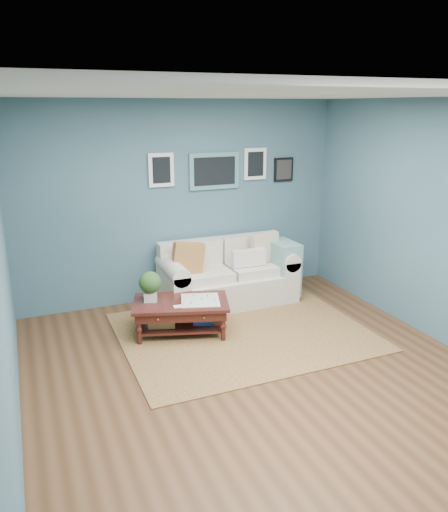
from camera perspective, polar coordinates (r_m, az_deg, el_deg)
room_shell at (r=4.65m, az=4.73°, el=1.16°), size 5.00×5.02×2.70m
area_rug at (r=6.06m, az=2.15°, el=-8.62°), size 2.86×2.29×0.01m
loveseat at (r=6.85m, az=0.97°, el=-2.11°), size 1.84×0.84×0.95m
coffee_table at (r=5.92m, az=-5.53°, el=-5.79°), size 1.25×0.94×0.77m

